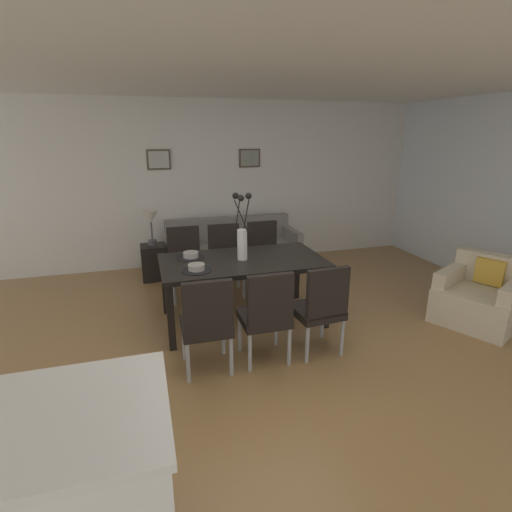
{
  "coord_description": "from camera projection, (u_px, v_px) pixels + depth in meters",
  "views": [
    {
      "loc": [
        -1.02,
        -3.1,
        2.07
      ],
      "look_at": [
        0.16,
        0.94,
        0.76
      ],
      "focal_mm": 27.44,
      "sensor_mm": 36.0,
      "label": 1
    }
  ],
  "objects": [
    {
      "name": "placemat_near_left",
      "position": [
        197.0,
        270.0,
        4.0
      ],
      "size": [
        0.32,
        0.32,
        0.01
      ],
      "primitive_type": "cylinder",
      "color": "black",
      "rests_on": "dining_table"
    },
    {
      "name": "dining_chair_mid_right",
      "position": [
        265.0,
        252.0,
        5.42
      ],
      "size": [
        0.45,
        0.45,
        0.92
      ],
      "color": "black",
      "rests_on": "ground"
    },
    {
      "name": "sofa",
      "position": [
        233.0,
        253.0,
        6.2
      ],
      "size": [
        2.03,
        0.84,
        0.8
      ],
      "color": "gray",
      "rests_on": "ground"
    },
    {
      "name": "framed_picture_left",
      "position": [
        159.0,
        160.0,
        5.94
      ],
      "size": [
        0.35,
        0.03,
        0.3
      ],
      "color": "#473828"
    },
    {
      "name": "bowl_near_right",
      "position": [
        191.0,
        254.0,
        4.4
      ],
      "size": [
        0.17,
        0.17,
        0.07
      ],
      "color": "#B2ADA3",
      "rests_on": "dining_table"
    },
    {
      "name": "placemat_near_right",
      "position": [
        191.0,
        257.0,
        4.41
      ],
      "size": [
        0.32,
        0.32,
        0.01
      ],
      "primitive_type": "cylinder",
      "color": "black",
      "rests_on": "dining_table"
    },
    {
      "name": "ceiling_panel",
      "position": [
        256.0,
        64.0,
        3.31
      ],
      "size": [
        9.0,
        7.2,
        0.08
      ],
      "primitive_type": "cube",
      "color": "white"
    },
    {
      "name": "table_lamp",
      "position": [
        151.0,
        220.0,
        5.61
      ],
      "size": [
        0.22,
        0.22,
        0.51
      ],
      "color": "#4C4C51",
      "rests_on": "side_table"
    },
    {
      "name": "dining_table",
      "position": [
        242.0,
        266.0,
        4.38
      ],
      "size": [
        1.8,
        1.0,
        0.74
      ],
      "color": "black",
      "rests_on": "ground"
    },
    {
      "name": "bowl_near_left",
      "position": [
        196.0,
        267.0,
        3.99
      ],
      "size": [
        0.17,
        0.17,
        0.07
      ],
      "color": "#B2ADA3",
      "rests_on": "dining_table"
    },
    {
      "name": "dining_chair_mid_left",
      "position": [
        321.0,
        305.0,
        3.73
      ],
      "size": [
        0.47,
        0.47,
        0.92
      ],
      "color": "black",
      "rests_on": "ground"
    },
    {
      "name": "dining_chair_near_right",
      "position": [
        185.0,
        259.0,
        5.12
      ],
      "size": [
        0.45,
        0.45,
        0.92
      ],
      "color": "black",
      "rests_on": "ground"
    },
    {
      "name": "centerpiece_vase",
      "position": [
        242.0,
        235.0,
        4.27
      ],
      "size": [
        0.21,
        0.23,
        0.73
      ],
      "color": "white",
      "rests_on": "dining_table"
    },
    {
      "name": "side_table",
      "position": [
        154.0,
        262.0,
        5.8
      ],
      "size": [
        0.36,
        0.36,
        0.52
      ],
      "primitive_type": "cube",
      "color": "black",
      "rests_on": "ground"
    },
    {
      "name": "dining_chair_near_left",
      "position": [
        207.0,
        321.0,
        3.42
      ],
      "size": [
        0.45,
        0.45,
        0.92
      ],
      "color": "black",
      "rests_on": "ground"
    },
    {
      "name": "dining_chair_far_right",
      "position": [
        226.0,
        256.0,
        5.25
      ],
      "size": [
        0.46,
        0.46,
        0.92
      ],
      "color": "black",
      "rests_on": "ground"
    },
    {
      "name": "ground_plane",
      "position": [
        267.0,
        361.0,
        3.73
      ],
      "size": [
        9.0,
        9.0,
        0.0
      ],
      "primitive_type": "plane",
      "color": "olive"
    },
    {
      "name": "dining_chair_far_left",
      "position": [
        266.0,
        312.0,
        3.58
      ],
      "size": [
        0.44,
        0.44,
        0.92
      ],
      "color": "black",
      "rests_on": "ground"
    },
    {
      "name": "kitchen_island",
      "position": [
        26.0,
        509.0,
        1.76
      ],
      "size": [
        1.32,
        0.81,
        0.92
      ],
      "color": "silver",
      "rests_on": "ground"
    },
    {
      "name": "armchair",
      "position": [
        480.0,
        298.0,
        4.46
      ],
      "size": [
        1.07,
        1.07,
        0.75
      ],
      "color": "beige",
      "rests_on": "ground"
    },
    {
      "name": "back_wall_panel",
      "position": [
        206.0,
        184.0,
        6.32
      ],
      "size": [
        9.0,
        0.1,
        2.6
      ],
      "primitive_type": "cube",
      "color": "silver",
      "rests_on": "ground"
    },
    {
      "name": "framed_picture_center",
      "position": [
        250.0,
        158.0,
        6.33
      ],
      "size": [
        0.35,
        0.03,
        0.29
      ],
      "color": "#473828"
    }
  ]
}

